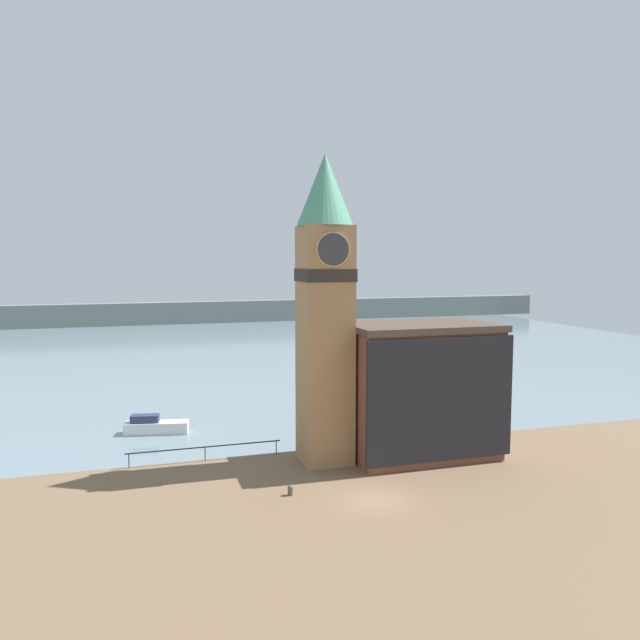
{
  "coord_description": "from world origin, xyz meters",
  "views": [
    {
      "loc": [
        -14.34,
        -34.8,
        15.02
      ],
      "look_at": [
        -1.7,
        6.07,
        10.77
      ],
      "focal_mm": 35.0,
      "sensor_mm": 36.0,
      "label": 1
    }
  ],
  "objects_px": {
    "boat_near": "(155,426)",
    "clock_tower": "(325,301)",
    "mooring_bollard_near": "(290,490)",
    "pier_building": "(421,390)"
  },
  "relations": [
    {
      "from": "boat_near",
      "to": "pier_building",
      "type": "bearing_deg",
      "value": -21.16
    },
    {
      "from": "mooring_bollard_near",
      "to": "clock_tower",
      "type": "bearing_deg",
      "value": 54.16
    },
    {
      "from": "clock_tower",
      "to": "pier_building",
      "type": "distance_m",
      "value": 10.1
    },
    {
      "from": "clock_tower",
      "to": "pier_building",
      "type": "bearing_deg",
      "value": -5.47
    },
    {
      "from": "pier_building",
      "to": "boat_near",
      "type": "height_order",
      "value": "pier_building"
    },
    {
      "from": "clock_tower",
      "to": "mooring_bollard_near",
      "type": "bearing_deg",
      "value": -125.84
    },
    {
      "from": "boat_near",
      "to": "mooring_bollard_near",
      "type": "xyz_separation_m",
      "value": [
        7.64,
        -17.08,
        -0.27
      ]
    },
    {
      "from": "boat_near",
      "to": "clock_tower",
      "type": "bearing_deg",
      "value": -32.98
    },
    {
      "from": "boat_near",
      "to": "mooring_bollard_near",
      "type": "relative_size",
      "value": 8.08
    },
    {
      "from": "clock_tower",
      "to": "boat_near",
      "type": "bearing_deg",
      "value": 135.96
    }
  ]
}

